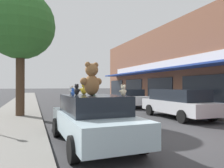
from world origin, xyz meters
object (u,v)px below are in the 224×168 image
at_px(teddy_bear_green, 93,90).
at_px(street_tree, 20,26).
at_px(teddy_bear_black, 77,90).
at_px(teddy_bear_giant, 92,79).
at_px(teddy_bear_blue, 73,92).
at_px(parked_car_far_center, 178,102).
at_px(plush_art_car, 93,118).
at_px(parked_car_far_right, 128,97).
at_px(teddy_bear_yellow, 84,89).
at_px(teddy_bear_cream, 123,91).
at_px(teddy_bear_white, 72,90).

bearing_deg(teddy_bear_green, street_tree, -15.36).
distance_m(teddy_bear_black, teddy_bear_green, 0.94).
relative_size(teddy_bear_giant, teddy_bear_blue, 4.42).
bearing_deg(parked_car_far_center, plush_art_car, -148.15).
bearing_deg(teddy_bear_giant, street_tree, -86.33).
bearing_deg(parked_car_far_right, teddy_bear_giant, -119.34).
relative_size(teddy_bear_black, parked_car_far_right, 0.07).
bearing_deg(teddy_bear_blue, plush_art_car, 152.48).
relative_size(plush_art_car, teddy_bear_yellow, 11.52).
bearing_deg(parked_car_far_right, street_tree, -155.03).
relative_size(plush_art_car, teddy_bear_cream, 14.22).
xyz_separation_m(teddy_bear_yellow, parked_car_far_center, (5.60, 2.79, -0.78)).
distance_m(teddy_bear_giant, street_tree, 7.24).
bearing_deg(street_tree, teddy_bear_blue, -76.10).
relative_size(teddy_bear_black, parked_car_far_center, 0.07).
distance_m(plush_art_car, teddy_bear_black, 0.98).
bearing_deg(teddy_bear_white, parked_car_far_right, -89.82).
xyz_separation_m(plush_art_car, teddy_bear_green, (0.28, 0.99, 0.80)).
bearing_deg(plush_art_car, teddy_bear_blue, -156.09).
bearing_deg(teddy_bear_cream, plush_art_car, -64.26).
relative_size(teddy_bear_blue, teddy_bear_green, 0.75).
height_order(teddy_bear_cream, teddy_bear_black, teddy_bear_black).
xyz_separation_m(teddy_bear_white, teddy_bear_black, (0.06, -0.56, 0.02)).
bearing_deg(plush_art_car, teddy_bear_giant, -146.36).
height_order(teddy_bear_black, teddy_bear_yellow, teddy_bear_yellow).
bearing_deg(teddy_bear_giant, teddy_bear_green, -123.62).
bearing_deg(teddy_bear_yellow, teddy_bear_cream, 140.43).
height_order(teddy_bear_giant, teddy_bear_black, teddy_bear_giant).
relative_size(plush_art_car, parked_car_far_right, 0.92).
height_order(plush_art_car, parked_car_far_center, parked_car_far_center).
xyz_separation_m(plush_art_car, teddy_bear_giant, (-0.05, -0.03, 1.12)).
bearing_deg(teddy_bear_green, teddy_bear_black, 91.82).
xyz_separation_m(teddy_bear_green, street_tree, (-2.52, 5.21, 3.27)).
bearing_deg(teddy_bear_white, street_tree, -37.53).
relative_size(teddy_bear_white, parked_car_far_center, 0.06).
bearing_deg(teddy_bear_giant, teddy_bear_cream, 113.39).
bearing_deg(teddy_bear_blue, teddy_bear_white, -151.12).
distance_m(teddy_bear_cream, teddy_bear_green, 1.84).
bearing_deg(teddy_bear_white, teddy_bear_blue, 116.05).
bearing_deg(teddy_bear_white, teddy_bear_green, -139.67).
bearing_deg(teddy_bear_green, teddy_bear_giant, 120.90).
bearing_deg(teddy_bear_green, teddy_bear_white, 55.23).
xyz_separation_m(plush_art_car, teddy_bear_yellow, (-0.12, 0.61, 0.85)).
xyz_separation_m(teddy_bear_black, teddy_bear_blue, (-0.23, -0.65, -0.05)).
bearing_deg(teddy_bear_cream, street_tree, -78.16).
bearing_deg(street_tree, teddy_bear_yellow, -69.29).
xyz_separation_m(teddy_bear_white, parked_car_far_center, (5.94, 2.50, -0.73)).
distance_m(teddy_bear_green, parked_car_far_center, 5.77).
height_order(teddy_bear_cream, teddy_bear_blue, teddy_bear_cream).
xyz_separation_m(teddy_bear_blue, parked_car_far_right, (6.10, 10.09, -0.76)).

